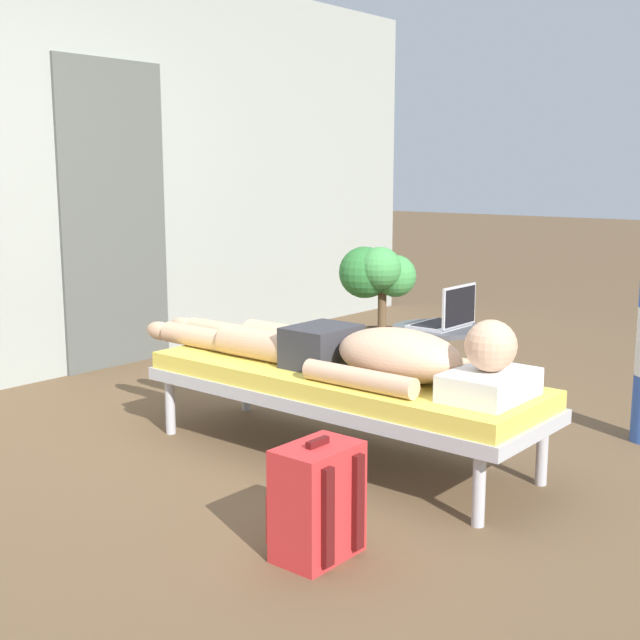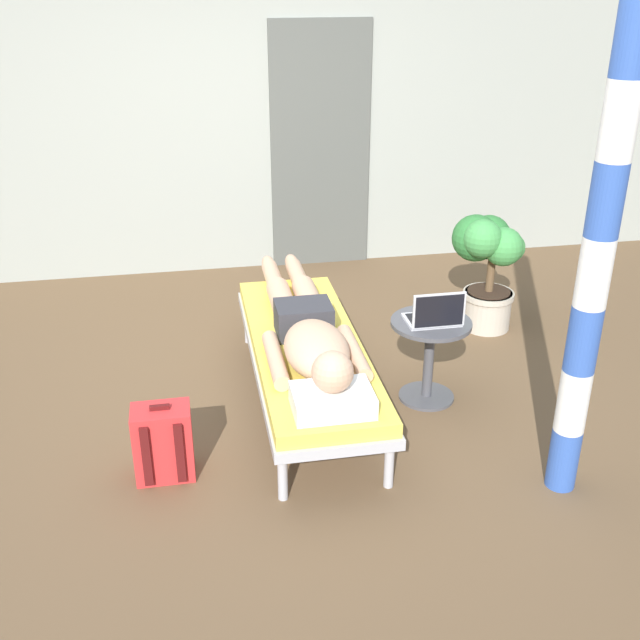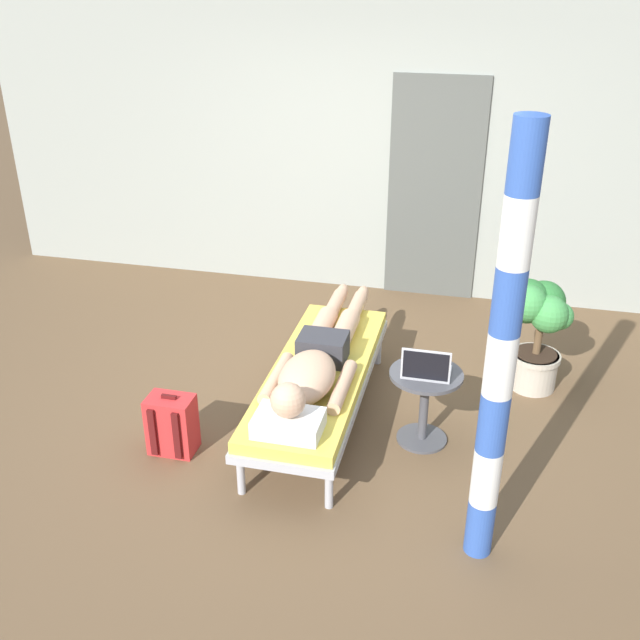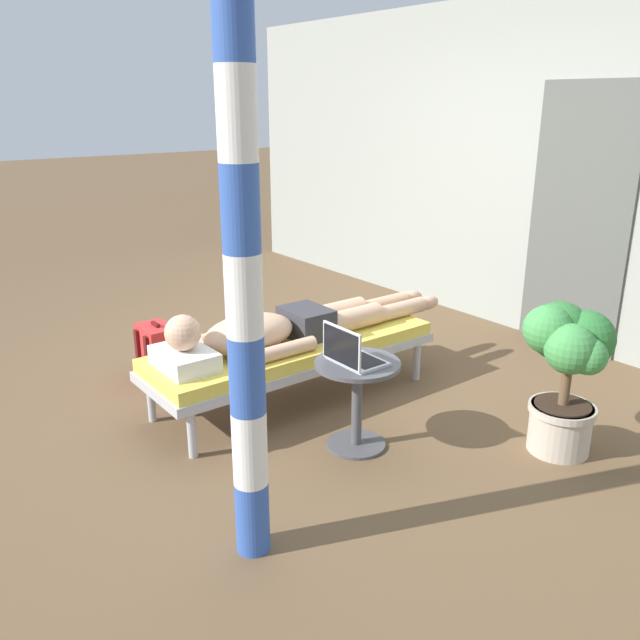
{
  "view_description": "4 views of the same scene",
  "coord_description": "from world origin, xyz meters",
  "px_view_note": "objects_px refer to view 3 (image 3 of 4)",
  "views": [
    {
      "loc": [
        -2.79,
        -2.42,
        1.33
      ],
      "look_at": [
        0.17,
        0.03,
        0.63
      ],
      "focal_mm": 46.87,
      "sensor_mm": 36.0,
      "label": 1
    },
    {
      "loc": [
        -0.5,
        -4.04,
        2.45
      ],
      "look_at": [
        0.21,
        -0.17,
        0.58
      ],
      "focal_mm": 42.73,
      "sensor_mm": 36.0,
      "label": 2
    },
    {
      "loc": [
        1.16,
        -4.3,
        2.93
      ],
      "look_at": [
        0.09,
        0.15,
        0.65
      ],
      "focal_mm": 41.0,
      "sensor_mm": 36.0,
      "label": 3
    },
    {
      "loc": [
        3.4,
        -2.38,
        1.9
      ],
      "look_at": [
        0.3,
        -0.01,
        0.58
      ],
      "focal_mm": 36.64,
      "sensor_mm": 36.0,
      "label": 4
    }
  ],
  "objects_px": {
    "potted_plant": "(537,321)",
    "person_reclining": "(316,361)",
    "lounge_chair": "(319,377)",
    "side_table": "(425,395)",
    "laptop": "(426,369)",
    "porch_post": "(500,364)",
    "backpack": "(172,425)"
  },
  "relations": [
    {
      "from": "lounge_chair",
      "to": "backpack",
      "type": "xyz_separation_m",
      "value": [
        -0.85,
        -0.57,
        -0.15
      ]
    },
    {
      "from": "person_reclining",
      "to": "potted_plant",
      "type": "distance_m",
      "value": 1.71
    },
    {
      "from": "lounge_chair",
      "to": "porch_post",
      "type": "height_order",
      "value": "porch_post"
    },
    {
      "from": "potted_plant",
      "to": "side_table",
      "type": "bearing_deg",
      "value": -128.11
    },
    {
      "from": "side_table",
      "to": "backpack",
      "type": "xyz_separation_m",
      "value": [
        -1.58,
        -0.49,
        -0.16
      ]
    },
    {
      "from": "side_table",
      "to": "laptop",
      "type": "relative_size",
      "value": 1.69
    },
    {
      "from": "laptop",
      "to": "potted_plant",
      "type": "height_order",
      "value": "potted_plant"
    },
    {
      "from": "laptop",
      "to": "person_reclining",
      "type": "bearing_deg",
      "value": 176.73
    },
    {
      "from": "side_table",
      "to": "potted_plant",
      "type": "relative_size",
      "value": 0.62
    },
    {
      "from": "person_reclining",
      "to": "porch_post",
      "type": "height_order",
      "value": "porch_post"
    },
    {
      "from": "side_table",
      "to": "porch_post",
      "type": "bearing_deg",
      "value": -66.57
    },
    {
      "from": "person_reclining",
      "to": "backpack",
      "type": "xyz_separation_m",
      "value": [
        -0.85,
        -0.48,
        -0.32
      ]
    },
    {
      "from": "side_table",
      "to": "potted_plant",
      "type": "height_order",
      "value": "potted_plant"
    },
    {
      "from": "potted_plant",
      "to": "laptop",
      "type": "bearing_deg",
      "value": -126.58
    },
    {
      "from": "laptop",
      "to": "porch_post",
      "type": "xyz_separation_m",
      "value": [
        0.41,
        -0.9,
        0.6
      ]
    },
    {
      "from": "lounge_chair",
      "to": "person_reclining",
      "type": "distance_m",
      "value": 0.19
    },
    {
      "from": "lounge_chair",
      "to": "side_table",
      "type": "relative_size",
      "value": 3.75
    },
    {
      "from": "person_reclining",
      "to": "laptop",
      "type": "distance_m",
      "value": 0.74
    },
    {
      "from": "person_reclining",
      "to": "backpack",
      "type": "bearing_deg",
      "value": -150.35
    },
    {
      "from": "lounge_chair",
      "to": "potted_plant",
      "type": "xyz_separation_m",
      "value": [
        1.44,
        0.83,
        0.19
      ]
    },
    {
      "from": "laptop",
      "to": "side_table",
      "type": "bearing_deg",
      "value": 90.0
    },
    {
      "from": "lounge_chair",
      "to": "laptop",
      "type": "distance_m",
      "value": 0.78
    },
    {
      "from": "backpack",
      "to": "porch_post",
      "type": "bearing_deg",
      "value": -12.97
    },
    {
      "from": "side_table",
      "to": "potted_plant",
      "type": "bearing_deg",
      "value": 51.89
    },
    {
      "from": "lounge_chair",
      "to": "side_table",
      "type": "height_order",
      "value": "side_table"
    },
    {
      "from": "person_reclining",
      "to": "laptop",
      "type": "xyz_separation_m",
      "value": [
        0.73,
        -0.04,
        0.07
      ]
    },
    {
      "from": "side_table",
      "to": "laptop",
      "type": "bearing_deg",
      "value": -90.0
    },
    {
      "from": "potted_plant",
      "to": "backpack",
      "type": "bearing_deg",
      "value": -148.64
    },
    {
      "from": "lounge_chair",
      "to": "backpack",
      "type": "distance_m",
      "value": 1.03
    },
    {
      "from": "laptop",
      "to": "lounge_chair",
      "type": "bearing_deg",
      "value": 170.14
    },
    {
      "from": "potted_plant",
      "to": "porch_post",
      "type": "xyz_separation_m",
      "value": [
        -0.3,
        -1.86,
        0.64
      ]
    },
    {
      "from": "potted_plant",
      "to": "person_reclining",
      "type": "bearing_deg",
      "value": -147.65
    }
  ]
}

